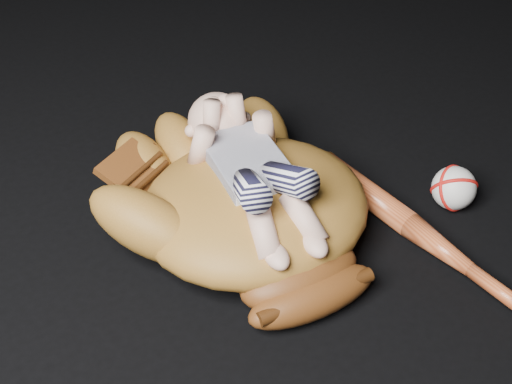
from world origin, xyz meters
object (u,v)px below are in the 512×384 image
baseball_glove (254,198)px  baseball (454,188)px  baseball_bat (422,234)px  newborn_baby (254,169)px

baseball_glove → baseball: size_ratio=6.91×
baseball_bat → baseball: bearing=16.9°
newborn_baby → baseball_bat: 0.30m
baseball_glove → baseball: baseball_glove is taller
baseball_glove → baseball: bearing=-14.8°
baseball_bat → baseball: baseball is taller
newborn_baby → baseball_bat: bearing=-28.4°
newborn_baby → baseball_bat: newborn_baby is taller
baseball_glove → baseball_bat: 0.28m
baseball_glove → newborn_baby: newborn_baby is taller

